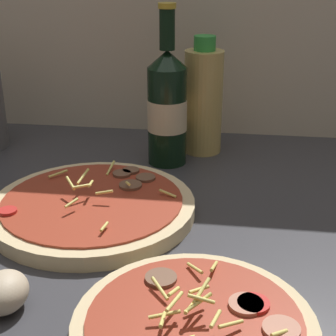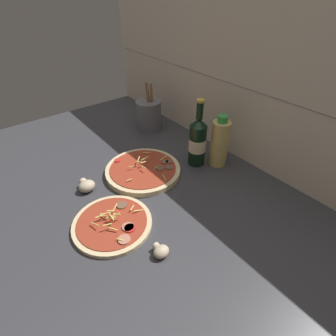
{
  "view_description": "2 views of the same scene",
  "coord_description": "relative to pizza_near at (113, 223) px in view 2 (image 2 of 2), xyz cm",
  "views": [
    {
      "loc": [
        8.4,
        -50.11,
        35.51
      ],
      "look_at": [
        -0.1,
        12.48,
        8.49
      ],
      "focal_mm": 55.0,
      "sensor_mm": 36.0,
      "label": 1
    },
    {
      "loc": [
        56.24,
        -31.39,
        61.12
      ],
      "look_at": [
        0.57,
        12.7,
        9.03
      ],
      "focal_mm": 28.0,
      "sensor_mm": 36.0,
      "label": 2
    }
  ],
  "objects": [
    {
      "name": "mushroom_right",
      "position": [
        -19.23,
        0.84,
        1.16
      ],
      "size": [
        5.84,
        5.57,
        3.9
      ],
      "color": "beige",
      "rests_on": "counter_slab"
    },
    {
      "name": "oil_bottle",
      "position": [
        -2.86,
        46.94,
        8.4
      ],
      "size": [
        6.57,
        6.57,
        19.98
      ],
      "color": "#D6B766",
      "rests_on": "counter_slab"
    },
    {
      "name": "counter_slab",
      "position": [
        -5.77,
        11.92,
        -2.03
      ],
      "size": [
        160.0,
        90.0,
        2.5
      ],
      "color": "#38383D",
      "rests_on": "ground"
    },
    {
      "name": "pizza_near",
      "position": [
        0.0,
        0.0,
        0.0
      ],
      "size": [
        23.02,
        23.02,
        4.63
      ],
      "color": "beige",
      "rests_on": "counter_slab"
    },
    {
      "name": "tile_backsplash",
      "position": [
        -5.77,
        57.42,
        26.72
      ],
      "size": [
        160.0,
        1.13,
        60.0
      ],
      "color": "beige",
      "rests_on": "ground"
    },
    {
      "name": "beer_bottle",
      "position": [
        -8.24,
        40.9,
        8.85
      ],
      "size": [
        6.41,
        6.41,
        25.59
      ],
      "color": "black",
      "rests_on": "counter_slab"
    },
    {
      "name": "utensil_crock",
      "position": [
        -43.51,
        43.6,
        6.05
      ],
      "size": [
        11.55,
        11.55,
        22.1
      ],
      "color": "slate",
      "rests_on": "counter_slab"
    },
    {
      "name": "mushroom_left",
      "position": [
        16.64,
        4.93,
        0.72
      ],
      "size": [
        4.51,
        4.3,
        3.01
      ],
      "color": "beige",
      "rests_on": "counter_slab"
    },
    {
      "name": "pizza_far",
      "position": [
        -15.59,
        21.21,
        0.35
      ],
      "size": [
        27.38,
        27.38,
        5.12
      ],
      "color": "beige",
      "rests_on": "counter_slab"
    }
  ]
}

